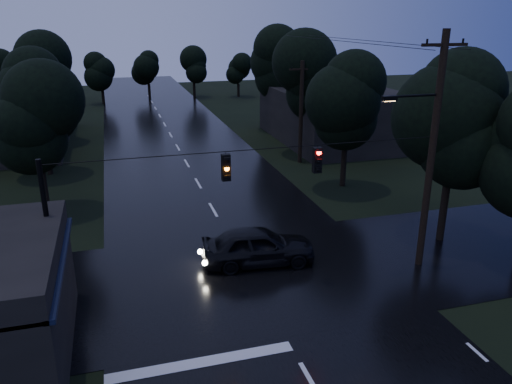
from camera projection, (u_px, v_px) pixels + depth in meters
main_road at (187, 164)px, 37.50m from camera, size 12.00×120.00×0.02m
cross_street at (251, 276)px, 21.18m from camera, size 60.00×9.00×0.02m
building_far_right at (337, 115)px, 44.06m from camera, size 10.00×14.00×4.40m
building_far_left at (2, 116)px, 42.08m from camera, size 10.00×16.00×5.00m
utility_pole_main at (430, 150)px, 20.47m from camera, size 3.50×0.30×10.00m
utility_pole_far at (301, 111)px, 36.58m from camera, size 2.00×0.30×7.50m
anchor_pole_left at (50, 242)px, 17.32m from camera, size 0.18×0.18×6.00m
span_signals at (272, 163)px, 18.68m from camera, size 15.00×0.37×1.12m
tree_corner_near at (455, 119)px, 22.72m from camera, size 4.48×4.48×9.44m
tree_left_a at (34, 121)px, 26.16m from camera, size 3.92×3.92×8.26m
tree_left_b at (39, 93)px, 33.13m from camera, size 4.20×4.20×8.85m
tree_left_c at (45, 73)px, 41.92m from camera, size 4.48×4.48×9.44m
tree_right_a at (347, 99)px, 30.74m from camera, size 4.20×4.20×8.85m
tree_right_b at (308, 78)px, 38.03m from camera, size 4.48×4.48×9.44m
tree_right_c at (275, 62)px, 47.13m from camera, size 4.76×4.76×10.03m
car at (258, 246)px, 22.02m from camera, size 5.19×2.54×1.70m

